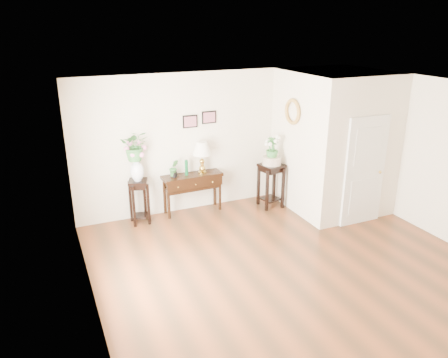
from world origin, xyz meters
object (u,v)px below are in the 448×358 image
plant_stand_a (139,202)px  plant_stand_b (271,185)px  table_lamp (202,156)px  console_table (192,193)px

plant_stand_a → plant_stand_b: 2.73m
plant_stand_b → plant_stand_a: bearing=173.5°
table_lamp → plant_stand_a: size_ratio=0.75×
console_table → plant_stand_a: plant_stand_a is taller
table_lamp → plant_stand_a: table_lamp is taller
console_table → plant_stand_b: bearing=-15.2°
plant_stand_b → console_table: bearing=166.0°
plant_stand_a → plant_stand_b: bearing=-6.5°
table_lamp → plant_stand_b: size_ratio=0.71×
table_lamp → plant_stand_b: 1.59m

